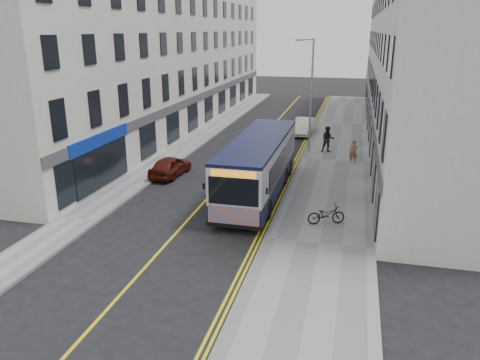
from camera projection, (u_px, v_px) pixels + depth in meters
The scene contains 17 objects.
ground at pixel (187, 221), 21.98m from camera, with size 140.00×140.00×0.00m, color black.
pavement_east at pixel (335, 161), 31.63m from camera, with size 4.50×64.00×0.12m, color gray.
pavement_west at pixel (179, 151), 34.18m from camera, with size 2.00×64.00×0.12m, color gray.
kerb_east at pixel (302, 159), 32.14m from camera, with size 0.18×64.00×0.13m, color slate.
kerb_west at pixel (192, 152), 33.95m from camera, with size 0.18×64.00×0.13m, color slate.
road_centre_line at pixel (245, 156), 33.07m from camera, with size 0.12×64.00×0.01m, color yellow.
road_dbl_yellow_inner at pixel (295, 159), 32.26m from camera, with size 0.10×64.00×0.01m, color yellow.
road_dbl_yellow_outer at pixel (298, 160), 32.22m from camera, with size 0.10×64.00×0.01m, color yellow.
terrace_east at pixel (414, 57), 36.77m from camera, with size 6.00×46.00×13.00m, color silver.
terrace_west at pixel (170, 54), 41.42m from camera, with size 6.00×46.00×13.00m, color silver.
streetlamp at pixel (310, 92), 32.62m from camera, with size 1.32×0.18×8.00m.
city_bus at pixel (259, 164), 24.94m from camera, with size 2.52×10.80×3.14m.
bicycle at pixel (326, 215), 21.20m from camera, with size 0.60×1.71×0.90m, color black.
pedestrian_near at pixel (354, 152), 30.69m from camera, with size 0.57×0.37×1.56m, color brown.
pedestrian_far at pixel (328, 139), 33.41m from camera, with size 0.91×0.71×1.88m, color black.
car_white at pixel (304, 126), 39.68m from camera, with size 1.45×4.17×1.37m, color white.
car_maroon at pixel (170, 166), 28.49m from camera, with size 1.47×3.66×1.25m, color #4D130C.
Camera 1 is at (7.25, -19.14, 8.60)m, focal length 35.00 mm.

